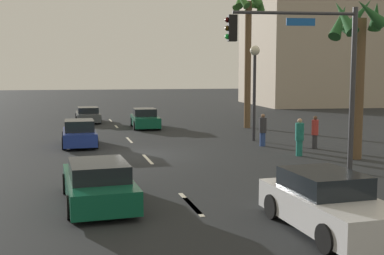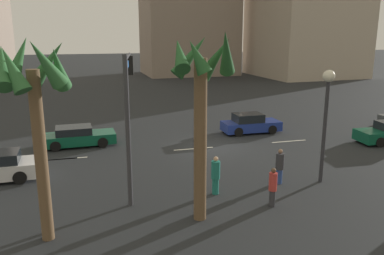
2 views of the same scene
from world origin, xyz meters
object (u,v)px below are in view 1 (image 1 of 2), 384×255
(car_3, at_px, (88,115))
(pedestrian_0, at_px, (299,136))
(traffic_signal, at_px, (311,61))
(car_2, at_px, (79,134))
(car_4, at_px, (327,204))
(car_0, at_px, (98,183))
(car_1, at_px, (145,119))
(building_2, at_px, (318,22))
(pedestrian_1, at_px, (263,129))
(streetlamp, at_px, (255,73))
(palm_tree_2, at_px, (357,43))
(palm_tree_1, at_px, (249,23))
(pedestrian_2, at_px, (315,131))

(car_3, xyz_separation_m, pedestrian_0, (18.90, 8.86, 0.33))
(traffic_signal, bearing_deg, car_3, -161.76)
(car_2, distance_m, car_4, 16.72)
(car_0, relative_size, car_1, 1.01)
(car_3, xyz_separation_m, building_2, (-17.56, 30.03, 10.01))
(car_1, relative_size, car_3, 0.97)
(pedestrian_0, distance_m, pedestrian_1, 3.38)
(car_4, bearing_deg, traffic_signal, 155.31)
(car_2, xyz_separation_m, streetlamp, (0.49, 9.74, 3.21))
(traffic_signal, relative_size, pedestrian_1, 3.65)
(car_2, bearing_deg, car_4, 19.01)
(car_3, distance_m, traffic_signal, 23.94)
(car_2, relative_size, car_3, 0.88)
(pedestrian_0, relative_size, palm_tree_2, 0.24)
(car_3, distance_m, streetlamp, 16.42)
(traffic_signal, height_order, palm_tree_1, palm_tree_1)
(building_2, bearing_deg, traffic_signal, -23.76)
(car_3, height_order, pedestrian_2, pedestrian_2)
(building_2, bearing_deg, pedestrian_2, -23.48)
(pedestrian_0, xyz_separation_m, pedestrian_2, (-1.88, 1.84, -0.03))
(car_2, bearing_deg, pedestrian_2, 70.98)
(car_4, xyz_separation_m, pedestrian_1, (-13.26, 3.97, 0.24))
(car_0, height_order, car_2, car_2)
(pedestrian_2, bearing_deg, car_1, -150.08)
(traffic_signal, distance_m, palm_tree_1, 16.24)
(car_0, distance_m, car_2, 11.95)
(building_2, bearing_deg, streetlamp, -28.67)
(pedestrian_0, xyz_separation_m, pedestrian_1, (-3.35, -0.41, -0.02))
(palm_tree_2, xyz_separation_m, building_2, (-37.70, 19.17, 5.46))
(car_3, relative_size, streetlamp, 0.87)
(traffic_signal, distance_m, pedestrian_1, 7.77)
(pedestrian_1, relative_size, pedestrian_2, 1.02)
(car_1, height_order, streetlamp, streetlamp)
(car_1, relative_size, streetlamp, 0.85)
(car_0, xyz_separation_m, traffic_signal, (-2.48, 8.10, 3.66))
(car_4, xyz_separation_m, traffic_signal, (-6.34, 2.92, 3.61))
(car_2, distance_m, palm_tree_1, 14.96)
(car_1, xyz_separation_m, car_2, (7.96, -4.77, 0.00))
(car_3, bearing_deg, pedestrian_2, 32.17)
(car_1, height_order, car_3, car_1)
(palm_tree_1, xyz_separation_m, building_2, (-24.49, 19.09, 3.20))
(pedestrian_0, bearing_deg, building_2, 149.86)
(palm_tree_2, bearing_deg, traffic_signal, -56.06)
(car_0, distance_m, pedestrian_1, 13.13)
(pedestrian_1, relative_size, palm_tree_2, 0.24)
(car_3, xyz_separation_m, traffic_signal, (22.47, 7.40, 3.67))
(pedestrian_1, bearing_deg, palm_tree_2, 27.65)
(car_2, height_order, streetlamp, streetlamp)
(car_2, height_order, pedestrian_0, pedestrian_0)
(car_2, relative_size, traffic_signal, 0.66)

